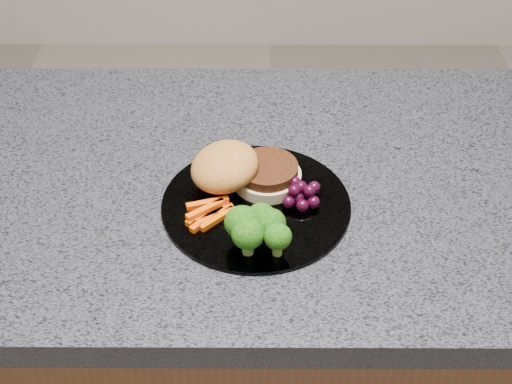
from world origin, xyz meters
TOP-DOWN VIEW (x-y plane):
  - island_cabinet at (0.00, 0.00)m, footprint 1.20×0.60m
  - countertop at (0.00, 0.00)m, footprint 1.20×0.60m
  - plate at (-0.05, -0.06)m, footprint 0.26×0.26m
  - burger at (-0.08, -0.02)m, footprint 0.18×0.13m
  - carrot_sticks at (-0.12, -0.09)m, footprint 0.07×0.06m
  - broccoli at (-0.05, -0.14)m, footprint 0.09×0.07m
  - grape_bunch at (0.01, -0.06)m, footprint 0.05×0.06m

SIDE VIEW (x-z plane):
  - island_cabinet at x=0.00m, z-range 0.00..0.86m
  - countertop at x=0.00m, z-range 0.86..0.90m
  - plate at x=-0.05m, z-range 0.90..0.91m
  - carrot_sticks at x=-0.12m, z-range 0.90..0.92m
  - grape_bunch at x=0.01m, z-range 0.90..0.93m
  - burger at x=-0.08m, z-range 0.90..0.95m
  - broccoli at x=-0.05m, z-range 0.91..0.96m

